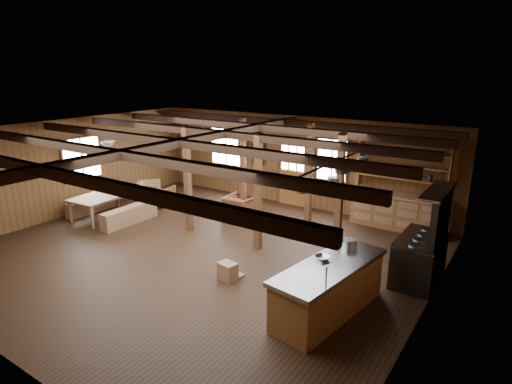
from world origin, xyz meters
TOP-DOWN VIEW (x-y plane):
  - room at (0.00, 0.00)m, footprint 10.04×9.04m
  - ceiling_joists at (0.00, 0.18)m, footprint 9.80×8.82m
  - timber_posts at (0.52, 2.08)m, footprint 3.95×2.35m
  - back_door at (0.00, 4.45)m, footprint 1.02×0.08m
  - window_back_left at (-2.60, 4.46)m, footprint 1.32×0.06m
  - window_back_right at (1.30, 4.46)m, footprint 1.02×0.06m
  - window_left at (-4.96, 0.50)m, footprint 0.14×1.24m
  - notice_boards at (-1.50, 4.46)m, footprint 1.08×0.03m
  - back_counter at (3.40, 4.20)m, footprint 2.55×0.60m
  - pendant_lamps at (-2.25, 1.00)m, footprint 1.86×2.36m
  - pot_rack at (3.24, 0.39)m, footprint 0.34×3.00m
  - kitchen_island at (3.60, -0.67)m, footprint 1.23×2.60m
  - step_stool at (1.37, -0.67)m, footprint 0.46×0.36m
  - commercial_range at (4.65, 1.50)m, footprint 0.81×1.58m
  - dining_table at (-3.90, 0.44)m, footprint 1.20×1.99m
  - bench_wall at (-4.65, 0.44)m, footprint 0.29×1.56m
  - bench_aisle at (-2.93, 0.44)m, footprint 0.33×1.75m
  - armchair_a at (-3.41, 2.10)m, footprint 0.81×0.82m
  - armchair_b at (-0.60, 2.45)m, footprint 0.78×0.80m
  - armchair_c at (-4.01, 2.17)m, footprint 1.03×1.03m
  - counter_pot at (3.59, 0.22)m, footprint 0.28×0.28m
  - bowl at (3.40, -0.55)m, footprint 0.34×0.34m

SIDE VIEW (x-z plane):
  - step_stool at x=1.37m, z-range 0.00..0.37m
  - bench_wall at x=-4.65m, z-range 0.00..0.43m
  - bench_aisle at x=-2.93m, z-range 0.00..0.48m
  - armchair_a at x=-3.41m, z-range 0.00..0.64m
  - armchair_c at x=-4.01m, z-range 0.00..0.67m
  - dining_table at x=-3.90m, z-range 0.00..0.68m
  - armchair_b at x=-0.60m, z-range 0.00..0.70m
  - kitchen_island at x=3.60m, z-range -0.12..1.08m
  - back_counter at x=3.40m, z-range -0.62..1.83m
  - commercial_range at x=4.65m, z-range -0.34..1.61m
  - back_door at x=0.00m, z-range -0.19..1.96m
  - bowl at x=3.40m, z-range 0.94..1.01m
  - counter_pot at x=3.59m, z-range 0.94..1.11m
  - room at x=0.00m, z-range -0.02..2.82m
  - timber_posts at x=0.52m, z-range 0.00..2.80m
  - window_back_left at x=-2.60m, z-range 0.94..2.26m
  - window_back_right at x=1.30m, z-range 0.94..2.26m
  - window_left at x=-4.96m, z-range 0.94..2.26m
  - notice_boards at x=-1.50m, z-range 1.19..2.09m
  - pendant_lamps at x=-2.25m, z-range 1.92..2.58m
  - pot_rack at x=3.24m, z-range 2.09..2.54m
  - ceiling_joists at x=0.00m, z-range 2.59..2.77m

